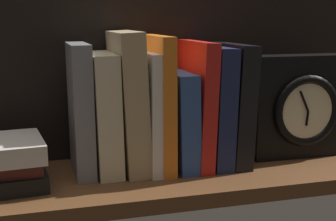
{
  "coord_description": "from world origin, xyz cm",
  "views": [
    {
      "loc": [
        -21.84,
        -78.21,
        26.57
      ],
      "look_at": [
        1.98,
        3.29,
        10.12
      ],
      "focal_mm": 51.36,
      "sensor_mm": 36.0,
      "label": 1
    }
  ],
  "objects_px": {
    "book_white_catcher": "(147,110)",
    "book_red_requiem": "(194,103)",
    "book_gray_chess": "(81,109)",
    "book_orange_pandolfini": "(160,102)",
    "book_blue_modern": "(177,118)",
    "book_navy_bierce": "(211,105)",
    "book_black_skeptic": "(229,103)",
    "book_tan_shortstories": "(128,101)",
    "framed_clock": "(299,107)",
    "book_cream_twain": "(104,113)"
  },
  "relations": [
    {
      "from": "book_white_catcher",
      "to": "book_red_requiem",
      "type": "height_order",
      "value": "book_red_requiem"
    },
    {
      "from": "book_gray_chess",
      "to": "book_orange_pandolfini",
      "type": "bearing_deg",
      "value": 0.0
    },
    {
      "from": "book_blue_modern",
      "to": "book_navy_bierce",
      "type": "relative_size",
      "value": 0.8
    },
    {
      "from": "book_black_skeptic",
      "to": "book_tan_shortstories",
      "type": "bearing_deg",
      "value": 180.0
    },
    {
      "from": "book_orange_pandolfini",
      "to": "book_navy_bierce",
      "type": "distance_m",
      "value": 0.1
    },
    {
      "from": "book_navy_bierce",
      "to": "framed_clock",
      "type": "height_order",
      "value": "book_navy_bierce"
    },
    {
      "from": "book_tan_shortstories",
      "to": "book_cream_twain",
      "type": "bearing_deg",
      "value": 180.0
    },
    {
      "from": "book_cream_twain",
      "to": "book_black_skeptic",
      "type": "distance_m",
      "value": 0.24
    },
    {
      "from": "book_cream_twain",
      "to": "book_orange_pandolfini",
      "type": "relative_size",
      "value": 0.88
    },
    {
      "from": "book_cream_twain",
      "to": "framed_clock",
      "type": "bearing_deg",
      "value": -2.25
    },
    {
      "from": "framed_clock",
      "to": "book_cream_twain",
      "type": "bearing_deg",
      "value": 177.75
    },
    {
      "from": "book_orange_pandolfini",
      "to": "book_black_skeptic",
      "type": "distance_m",
      "value": 0.13
    },
    {
      "from": "book_white_catcher",
      "to": "framed_clock",
      "type": "height_order",
      "value": "book_white_catcher"
    },
    {
      "from": "book_cream_twain",
      "to": "book_black_skeptic",
      "type": "height_order",
      "value": "book_black_skeptic"
    },
    {
      "from": "book_tan_shortstories",
      "to": "book_white_catcher",
      "type": "bearing_deg",
      "value": 0.0
    },
    {
      "from": "book_cream_twain",
      "to": "book_orange_pandolfini",
      "type": "bearing_deg",
      "value": 0.0
    },
    {
      "from": "framed_clock",
      "to": "book_navy_bierce",
      "type": "bearing_deg",
      "value": 175.21
    },
    {
      "from": "book_cream_twain",
      "to": "book_red_requiem",
      "type": "height_order",
      "value": "book_red_requiem"
    },
    {
      "from": "book_orange_pandolfini",
      "to": "framed_clock",
      "type": "distance_m",
      "value": 0.28
    },
    {
      "from": "book_red_requiem",
      "to": "framed_clock",
      "type": "relative_size",
      "value": 1.15
    },
    {
      "from": "book_gray_chess",
      "to": "book_cream_twain",
      "type": "relative_size",
      "value": 1.08
    },
    {
      "from": "book_gray_chess",
      "to": "book_blue_modern",
      "type": "relative_size",
      "value": 1.3
    },
    {
      "from": "book_blue_modern",
      "to": "book_black_skeptic",
      "type": "bearing_deg",
      "value": 0.0
    },
    {
      "from": "book_red_requiem",
      "to": "framed_clock",
      "type": "height_order",
      "value": "book_red_requiem"
    },
    {
      "from": "book_gray_chess",
      "to": "book_white_catcher",
      "type": "xyz_separation_m",
      "value": [
        0.12,
        0.0,
        -0.01
      ]
    },
    {
      "from": "book_tan_shortstories",
      "to": "book_blue_modern",
      "type": "xyz_separation_m",
      "value": [
        0.09,
        0.0,
        -0.04
      ]
    },
    {
      "from": "book_red_requiem",
      "to": "book_navy_bierce",
      "type": "distance_m",
      "value": 0.03
    },
    {
      "from": "book_tan_shortstories",
      "to": "book_blue_modern",
      "type": "distance_m",
      "value": 0.1
    },
    {
      "from": "book_black_skeptic",
      "to": "framed_clock",
      "type": "distance_m",
      "value": 0.14
    },
    {
      "from": "book_red_requiem",
      "to": "book_blue_modern",
      "type": "bearing_deg",
      "value": 180.0
    },
    {
      "from": "framed_clock",
      "to": "book_tan_shortstories",
      "type": "bearing_deg",
      "value": 177.46
    },
    {
      "from": "book_gray_chess",
      "to": "framed_clock",
      "type": "relative_size",
      "value": 1.14
    },
    {
      "from": "book_orange_pandolfini",
      "to": "book_tan_shortstories",
      "type": "bearing_deg",
      "value": 180.0
    },
    {
      "from": "book_white_catcher",
      "to": "book_black_skeptic",
      "type": "xyz_separation_m",
      "value": [
        0.16,
        0.0,
        0.01
      ]
    },
    {
      "from": "book_gray_chess",
      "to": "book_white_catcher",
      "type": "distance_m",
      "value": 0.12
    },
    {
      "from": "book_white_catcher",
      "to": "book_navy_bierce",
      "type": "xyz_separation_m",
      "value": [
        0.12,
        0.0,
        0.0
      ]
    },
    {
      "from": "book_cream_twain",
      "to": "book_black_skeptic",
      "type": "relative_size",
      "value": 0.94
    },
    {
      "from": "book_gray_chess",
      "to": "book_navy_bierce",
      "type": "relative_size",
      "value": 1.04
    },
    {
      "from": "book_gray_chess",
      "to": "book_red_requiem",
      "type": "relative_size",
      "value": 1.0
    },
    {
      "from": "book_cream_twain",
      "to": "book_white_catcher",
      "type": "height_order",
      "value": "same"
    },
    {
      "from": "book_black_skeptic",
      "to": "book_blue_modern",
      "type": "bearing_deg",
      "value": 180.0
    },
    {
      "from": "book_white_catcher",
      "to": "book_gray_chess",
      "type": "bearing_deg",
      "value": 180.0
    },
    {
      "from": "book_orange_pandolfini",
      "to": "book_black_skeptic",
      "type": "relative_size",
      "value": 1.07
    },
    {
      "from": "book_blue_modern",
      "to": "book_orange_pandolfini",
      "type": "bearing_deg",
      "value": 180.0
    },
    {
      "from": "book_cream_twain",
      "to": "book_navy_bierce",
      "type": "relative_size",
      "value": 0.96
    },
    {
      "from": "book_blue_modern",
      "to": "book_red_requiem",
      "type": "distance_m",
      "value": 0.04
    },
    {
      "from": "book_tan_shortstories",
      "to": "book_navy_bierce",
      "type": "distance_m",
      "value": 0.16
    },
    {
      "from": "book_cream_twain",
      "to": "book_tan_shortstories",
      "type": "distance_m",
      "value": 0.05
    },
    {
      "from": "book_gray_chess",
      "to": "book_cream_twain",
      "type": "bearing_deg",
      "value": 0.0
    },
    {
      "from": "book_gray_chess",
      "to": "book_white_catcher",
      "type": "height_order",
      "value": "book_gray_chess"
    }
  ]
}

